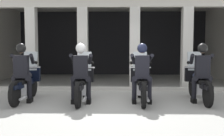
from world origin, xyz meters
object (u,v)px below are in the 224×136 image
motorcycle_far_right (199,83)px  police_officer_center_right (142,68)px  motorcycle_center_left (83,83)px  police_officer_far_left (22,68)px  motorcycle_center_right (141,83)px  motorcycle_far_left (26,83)px  police_officer_center_left (81,68)px  police_officer_far_right (202,68)px

motorcycle_far_right → police_officer_center_right: bearing=-163.8°
motorcycle_center_left → police_officer_far_left: bearing=-177.4°
police_officer_far_left → motorcycle_center_right: 3.23m
motorcycle_far_left → police_officer_center_left: bearing=-15.1°
police_officer_far_right → motorcycle_far_left: bearing=179.3°
police_officer_center_left → police_officer_far_right: size_ratio=1.00×
motorcycle_far_right → motorcycle_center_left: bearing=-175.1°
police_officer_far_left → police_officer_center_left: bearing=-5.1°
police_officer_far_right → police_officer_center_right: bearing=-173.6°
police_officer_far_left → motorcycle_far_right: size_ratio=0.78×
police_officer_center_left → motorcycle_center_right: (1.59, 0.33, -0.44)m
police_officer_center_left → police_officer_center_right: bearing=-2.5°
police_officer_far_left → police_officer_center_right: bearing=-2.6°
police_officer_far_right → police_officer_far_left: bearing=-177.3°
motorcycle_far_left → police_officer_center_right: size_ratio=1.29×
police_officer_center_left → police_officer_center_right: size_ratio=1.00×
motorcycle_far_left → police_officer_far_left: 0.52m
motorcycle_center_left → motorcycle_far_right: size_ratio=1.00×
motorcycle_far_left → motorcycle_far_right: bearing=-0.8°
police_officer_center_left → motorcycle_center_right: police_officer_center_left is taller
motorcycle_far_left → police_officer_far_left: bearing=-92.0°
motorcycle_center_left → police_officer_center_right: 1.67m
police_officer_far_left → motorcycle_far_right: 4.81m
motorcycle_center_left → motorcycle_center_right: size_ratio=1.00×
motorcycle_center_left → motorcycle_center_right: (1.59, 0.05, 0.00)m
motorcycle_far_left → police_officer_center_right: (3.18, -0.33, 0.44)m
police_officer_center_left → motorcycle_far_right: (3.19, 0.46, -0.44)m
motorcycle_far_left → motorcycle_center_right: bearing=-2.6°
motorcycle_far_left → motorcycle_far_right: (4.78, 0.08, 0.00)m
motorcycle_center_left → police_officer_center_right: (1.59, -0.24, 0.44)m
police_officer_far_left → motorcycle_center_right: (3.19, 0.24, -0.44)m
motorcycle_center_right → motorcycle_far_left: bearing=178.3°
motorcycle_center_right → police_officer_far_left: bearing=-176.6°
motorcycle_far_left → police_officer_center_left: 1.69m
police_officer_far_left → police_officer_center_right: size_ratio=1.00×
motorcycle_center_right → police_officer_center_left: bearing=-169.1°
police_officer_center_right → motorcycle_far_right: (1.59, 0.41, -0.44)m
police_officer_far_left → police_officer_center_left: (1.59, -0.09, 0.00)m
motorcycle_center_right → police_officer_far_right: size_ratio=1.29×
police_officer_center_left → motorcycle_center_right: 1.69m
motorcycle_far_left → police_officer_center_right: bearing=-7.7°
police_officer_center_right → police_officer_far_right: same height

